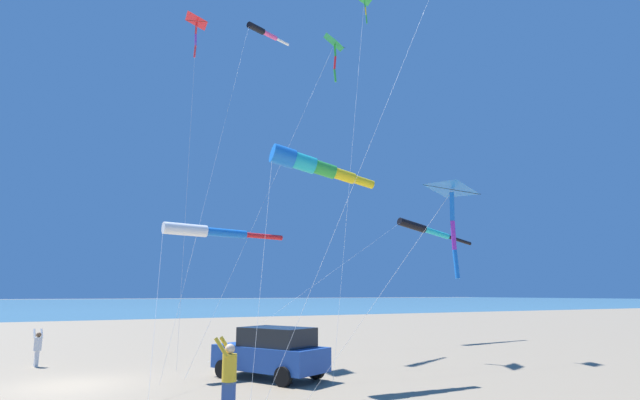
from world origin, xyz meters
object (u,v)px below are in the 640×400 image
(kite_delta_blue_topmost, at_px, (365,0))
(person_child_green_jacket, at_px, (38,346))
(kite_delta_rainbow_low_near, at_px, (335,43))
(kite_windsock_yellow_midlevel, at_px, (208,232))
(person_adult_flyer, at_px, (229,372))
(kite_windsock_green_low_center, at_px, (425,229))
(kite_delta_orange_high_right, at_px, (452,190))
(kite_windsock_checkered_midright, at_px, (310,165))
(kite_delta_black_fish_shape, at_px, (197,22))
(parked_car, at_px, (272,352))
(kite_windsock_purple_drifting, at_px, (263,32))
(cooler_box, at_px, (225,366))

(kite_delta_blue_topmost, bearing_deg, person_child_green_jacket, 87.12)
(kite_delta_rainbow_low_near, height_order, kite_windsock_yellow_midlevel, kite_delta_rainbow_low_near)
(person_adult_flyer, xyz_separation_m, kite_windsock_green_low_center, (14.03, -18.06, 6.38))
(kite_windsock_green_low_center, xyz_separation_m, kite_delta_orange_high_right, (-15.96, 11.90, -1.29))
(kite_windsock_checkered_midright, bearing_deg, kite_windsock_yellow_midlevel, 39.00)
(kite_delta_black_fish_shape, bearing_deg, kite_windsock_green_low_center, -85.85)
(person_child_green_jacket, distance_m, kite_windsock_yellow_midlevel, 9.03)
(parked_car, distance_m, person_child_green_jacket, 10.80)
(kite_delta_black_fish_shape, bearing_deg, parked_car, -168.95)
(person_child_green_jacket, bearing_deg, kite_windsock_yellow_midlevel, -129.69)
(kite_windsock_purple_drifting, bearing_deg, kite_windsock_green_low_center, -89.61)
(person_child_green_jacket, bearing_deg, kite_delta_orange_high_right, -142.03)
(kite_windsock_green_low_center, distance_m, kite_windsock_purple_drifting, 16.94)
(parked_car, height_order, cooler_box, parked_car)
(kite_windsock_purple_drifting, distance_m, kite_delta_orange_high_right, 20.53)
(kite_windsock_green_low_center, xyz_separation_m, kite_delta_black_fish_shape, (-1.21, 16.61, 10.70))
(cooler_box, relative_size, kite_delta_blue_topmost, 0.03)
(kite_delta_blue_topmost, bearing_deg, kite_windsock_purple_drifting, 65.29)
(person_child_green_jacket, bearing_deg, parked_car, -133.55)
(kite_windsock_green_low_center, relative_size, kite_delta_blue_topmost, 0.92)
(person_child_green_jacket, xyz_separation_m, kite_delta_black_fish_shape, (0.74, -6.23, 17.29))
(parked_car, relative_size, kite_windsock_purple_drifting, 0.24)
(kite_windsock_checkered_midright, distance_m, kite_delta_orange_high_right, 6.15)
(cooler_box, distance_m, kite_windsock_checkered_midright, 8.77)
(kite_windsock_purple_drifting, bearing_deg, kite_delta_rainbow_low_near, -135.62)
(person_child_green_jacket, relative_size, kite_windsock_checkered_midright, 0.18)
(kite_delta_black_fish_shape, distance_m, kite_windsock_yellow_midlevel, 13.76)
(kite_windsock_checkered_midright, xyz_separation_m, kite_delta_black_fish_shape, (9.26, 2.61, 10.18))
(parked_car, distance_m, kite_windsock_green_low_center, 18.86)
(cooler_box, xyz_separation_m, kite_delta_blue_topmost, (4.13, -9.62, 21.35))
(parked_car, bearing_deg, person_adult_flyer, 146.85)
(kite_windsock_yellow_midlevel, bearing_deg, person_adult_flyer, 171.11)
(cooler_box, distance_m, kite_delta_rainbow_low_near, 19.12)
(parked_car, relative_size, kite_delta_orange_high_right, 0.72)
(kite_windsock_purple_drifting, xyz_separation_m, kite_delta_rainbow_low_near, (-3.37, -3.29, -1.53))
(kite_delta_rainbow_low_near, relative_size, kite_windsock_yellow_midlevel, 2.91)
(parked_car, distance_m, kite_delta_black_fish_shape, 19.11)
(kite_delta_black_fish_shape, bearing_deg, kite_windsock_purple_drifting, -75.60)
(parked_car, xyz_separation_m, kite_windsock_yellow_midlevel, (2.53, 1.91, 4.65))
(parked_car, height_order, person_child_green_jacket, parked_car)
(kite_delta_blue_topmost, distance_m, kite_delta_orange_high_right, 21.01)
(kite_windsock_checkered_midright, height_order, kite_delta_orange_high_right, kite_windsock_checkered_midright)
(kite_delta_rainbow_low_near, bearing_deg, kite_windsock_purple_drifting, 44.38)
(person_adult_flyer, bearing_deg, kite_delta_rainbow_low_near, -40.71)
(cooler_box, relative_size, kite_windsock_purple_drifting, 0.03)
(kite_delta_orange_high_right, bearing_deg, person_child_green_jacket, 37.97)
(cooler_box, height_order, kite_delta_rainbow_low_near, kite_delta_rainbow_low_near)
(person_child_green_jacket, bearing_deg, cooler_box, -126.05)
(kite_windsock_green_low_center, height_order, kite_delta_black_fish_shape, kite_delta_black_fish_shape)
(person_adult_flyer, distance_m, kite_delta_blue_topmost, 26.13)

